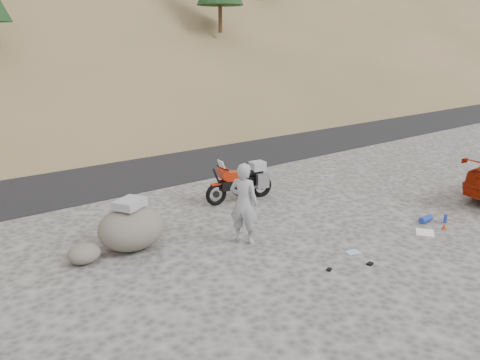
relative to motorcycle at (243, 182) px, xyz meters
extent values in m
plane|color=#454240|center=(-0.27, -3.01, -0.57)|extent=(140.00, 140.00, 0.00)
cube|color=black|center=(-0.27, 5.99, -0.57)|extent=(120.00, 7.00, 0.05)
cylinder|color=#3D2B16|center=(7.73, 11.99, 5.37)|extent=(0.22, 0.22, 1.82)
torus|color=black|center=(-0.89, 0.10, -0.24)|extent=(0.68, 0.20, 0.67)
cylinder|color=black|center=(-0.89, 0.10, -0.24)|extent=(0.21, 0.08, 0.20)
torus|color=black|center=(0.67, -0.07, -0.24)|extent=(0.72, 0.22, 0.71)
cylinder|color=black|center=(0.67, -0.07, -0.24)|extent=(0.23, 0.11, 0.22)
cylinder|color=black|center=(-0.81, 0.09, 0.13)|extent=(0.38, 0.10, 0.82)
cylinder|color=black|center=(-0.67, 0.08, 0.52)|extent=(0.12, 0.63, 0.04)
cube|color=black|center=(-0.14, 0.02, -0.02)|extent=(1.23, 0.38, 0.30)
cube|color=black|center=(-0.04, 0.01, -0.22)|extent=(0.49, 0.35, 0.28)
cube|color=#9B1D08|center=(-0.37, 0.04, 0.24)|extent=(0.56, 0.36, 0.31)
cube|color=#9B1D08|center=(-0.64, 0.07, 0.36)|extent=(0.34, 0.38, 0.36)
cube|color=silver|center=(-0.71, 0.08, 0.62)|extent=(0.15, 0.31, 0.26)
cube|color=black|center=(0.11, -0.01, 0.26)|extent=(0.58, 0.28, 0.12)
cube|color=black|center=(0.50, -0.06, 0.22)|extent=(0.37, 0.22, 0.10)
cube|color=#A6A6AB|center=(0.51, -0.32, 0.01)|extent=(0.42, 0.17, 0.45)
cube|color=#A6A6AB|center=(0.56, 0.20, 0.01)|extent=(0.42, 0.17, 0.45)
cube|color=#99989E|center=(0.52, -0.06, 0.42)|extent=(0.46, 0.39, 0.26)
cube|color=#9B1D08|center=(-0.89, 0.10, 0.06)|extent=(0.31, 0.15, 0.04)
cylinder|color=black|center=(-0.01, -0.18, -0.39)|extent=(0.05, 0.21, 0.37)
cylinder|color=#A6A6AB|center=(0.45, -0.19, -0.17)|extent=(0.47, 0.14, 0.13)
imported|color=#99989E|center=(-1.83, -2.39, -0.57)|extent=(0.74, 0.84, 1.92)
ellipsoid|color=#56524A|center=(-4.09, -1.15, -0.07)|extent=(1.85, 1.69, 1.00)
cube|color=#99989E|center=(-4.09, -1.15, 0.52)|extent=(0.81, 0.75, 0.18)
ellipsoid|color=#56524A|center=(-5.22, -1.19, -0.36)|extent=(0.72, 0.65, 0.43)
cube|color=white|center=(2.06, -4.73, -0.56)|extent=(0.63, 0.62, 0.02)
cylinder|color=#1A359D|center=(2.72, -4.34, -0.49)|extent=(0.44, 0.19, 0.17)
cylinder|color=#1A359D|center=(3.08, -4.68, -0.46)|extent=(0.10, 0.10, 0.23)
cone|color=red|center=(2.66, -4.89, -0.50)|extent=(0.13, 0.13, 0.15)
cube|color=black|center=(-0.44, -4.99, -0.55)|extent=(0.16, 0.12, 0.04)
cube|color=black|center=(-1.33, -4.63, -0.55)|extent=(0.14, 0.13, 0.04)
cube|color=#8FB5DD|center=(-0.26, -4.38, -0.57)|extent=(0.35, 0.30, 0.01)
camera|label=1|loc=(-8.14, -10.45, 3.98)|focal=35.00mm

